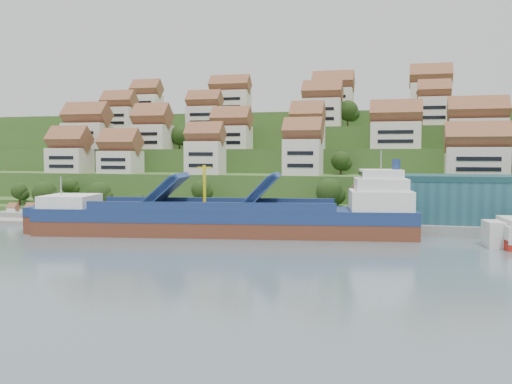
# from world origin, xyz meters

# --- Properties ---
(ground) EXTENTS (300.00, 300.00, 0.00)m
(ground) POSITION_xyz_m (0.00, 0.00, 0.00)
(ground) COLOR slate
(ground) RESTS_ON ground
(quay) EXTENTS (180.00, 14.00, 2.20)m
(quay) POSITION_xyz_m (20.00, 15.00, 1.10)
(quay) COLOR gray
(quay) RESTS_ON ground
(pebble_beach) EXTENTS (45.00, 20.00, 1.00)m
(pebble_beach) POSITION_xyz_m (-58.00, 12.00, 0.50)
(pebble_beach) COLOR gray
(pebble_beach) RESTS_ON ground
(hillside) EXTENTS (260.00, 128.00, 31.00)m
(hillside) POSITION_xyz_m (0.00, 103.55, 10.66)
(hillside) COLOR #2D4C1E
(hillside) RESTS_ON ground
(hillside_village) EXTENTS (154.67, 64.07, 28.81)m
(hillside_village) POSITION_xyz_m (1.93, 60.78, 24.58)
(hillside_village) COLOR silver
(hillside_village) RESTS_ON ground
(hillside_trees) EXTENTS (139.63, 62.79, 30.70)m
(hillside_trees) POSITION_xyz_m (-9.66, 43.00, 15.73)
(hillside_trees) COLOR #213913
(hillside_trees) RESTS_ON ground
(flagpole) EXTENTS (1.28, 0.16, 8.00)m
(flagpole) POSITION_xyz_m (18.11, 10.00, 6.88)
(flagpole) COLOR gray
(flagpole) RESTS_ON quay
(beach_huts) EXTENTS (14.40, 3.70, 2.20)m
(beach_huts) POSITION_xyz_m (-60.00, 10.75, 2.10)
(beach_huts) COLOR white
(beach_huts) RESTS_ON pebble_beach
(cargo_ship) EXTENTS (78.53, 24.35, 17.21)m
(cargo_ship) POSITION_xyz_m (-5.16, 0.19, 3.28)
(cargo_ship) COLOR brown
(cargo_ship) RESTS_ON ground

